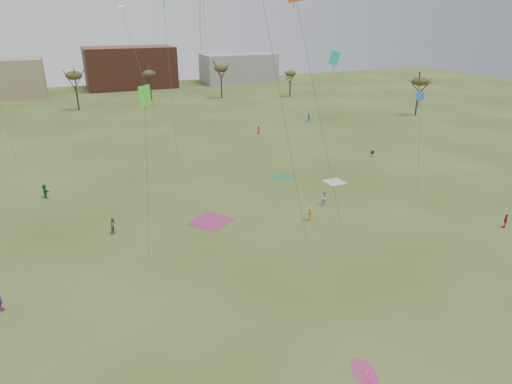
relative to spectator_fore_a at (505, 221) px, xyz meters
name	(u,v)px	position (x,y,z in m)	size (l,w,h in m)	color
ground	(323,321)	(-25.00, -5.32, -0.75)	(260.00, 260.00, 0.00)	#3E4D18
spectator_fore_a	(505,221)	(0.00, 0.00, 0.00)	(0.88, 0.37, 1.50)	#B61F44
spectator_fore_b	(114,225)	(-36.95, 14.74, 0.11)	(0.84, 0.65, 1.72)	olive
flyer_mid_b	(310,214)	(-17.56, 9.49, 0.03)	(1.01, 0.58, 1.56)	gold
spectator_mid_e	(325,198)	(-13.92, 12.32, 0.17)	(0.90, 0.70, 1.84)	silver
flyer_far_a	(45,191)	(-43.38, 27.59, 0.13)	(1.62, 0.52, 1.75)	#20623B
flyer_far_b	(258,130)	(-7.47, 45.72, -0.01)	(0.72, 0.47, 1.47)	#BE2055
flyer_far_c	(309,118)	(6.10, 50.66, 0.13)	(1.14, 0.65, 1.76)	#1F4E8E
blanket_cream	(335,182)	(-8.63, 18.26, -0.75)	(2.43, 2.43, 0.03)	silver
blanket_plum	(211,221)	(-27.27, 13.43, -0.75)	(3.65, 3.65, 0.03)	#A13164
blanket_olive	(285,176)	(-13.72, 22.80, -0.75)	(2.56, 2.56, 0.03)	#2D7C4C
camp_chair_right	(372,155)	(2.99, 25.61, -0.49)	(0.73, 0.72, 0.87)	#121A34
kites_aloft	(189,14)	(-26.29, 21.31, 19.64)	(54.61, 71.32, 27.89)	red
tree_line	(121,82)	(-27.84, 73.80, 6.34)	(117.44, 49.32, 8.91)	#3A2B1E
building_brick	(130,67)	(-20.00, 114.68, 5.25)	(26.00, 16.00, 12.00)	brown
building_grey	(239,68)	(15.00, 112.68, 3.75)	(24.00, 12.00, 9.00)	gray
radio_tower	(202,21)	(5.00, 119.68, 18.46)	(1.51, 1.72, 41.00)	#9EA3A8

